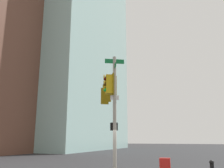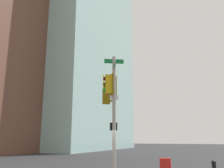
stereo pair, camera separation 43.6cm
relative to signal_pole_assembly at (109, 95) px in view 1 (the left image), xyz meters
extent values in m
cylinder|color=#9E998C|center=(-1.50, -0.93, -1.44)|extent=(0.18, 0.18, 6.38)
cylinder|color=#9E998C|center=(0.71, 0.37, 0.92)|extent=(4.49, 2.71, 0.12)
cylinder|color=#9E998C|center=(-0.71, -0.47, 0.47)|extent=(0.94, 0.60, 0.75)
cube|color=#0F6B33|center=(-1.50, -0.93, 1.50)|extent=(0.56, 0.92, 0.24)
cube|color=#0F6B33|center=(-1.50, -0.93, 1.20)|extent=(0.71, 0.44, 0.24)
cube|color=white|center=(-1.50, -0.93, -0.48)|extent=(0.25, 0.40, 0.24)
cube|color=gold|center=(-0.54, -0.37, 0.36)|extent=(0.47, 0.47, 1.00)
cube|color=#7D640C|center=(-0.70, -0.46, 0.36)|extent=(0.31, 0.49, 1.16)
sphere|color=red|center=(-0.36, -0.26, 0.66)|extent=(0.20, 0.20, 0.20)
cylinder|color=gold|center=(-0.31, -0.23, 0.75)|extent=(0.15, 0.22, 0.23)
sphere|color=#4C330A|center=(-0.36, -0.26, 0.36)|extent=(0.20, 0.20, 0.20)
cylinder|color=gold|center=(-0.31, -0.23, 0.45)|extent=(0.15, 0.22, 0.23)
sphere|color=#0A3819|center=(-0.36, -0.26, 0.06)|extent=(0.20, 0.20, 0.20)
cylinder|color=gold|center=(-0.31, -0.23, 0.15)|extent=(0.15, 0.22, 0.23)
cube|color=gold|center=(0.42, 0.20, 0.36)|extent=(0.47, 0.47, 1.00)
cube|color=#7D640C|center=(0.26, 0.10, 0.36)|extent=(0.31, 0.49, 1.16)
sphere|color=#470A07|center=(0.60, 0.30, 0.66)|extent=(0.20, 0.20, 0.20)
cylinder|color=gold|center=(0.66, 0.34, 0.75)|extent=(0.15, 0.22, 0.23)
sphere|color=#F29E0C|center=(0.60, 0.30, 0.36)|extent=(0.20, 0.20, 0.20)
cylinder|color=gold|center=(0.66, 0.34, 0.45)|extent=(0.15, 0.22, 0.23)
sphere|color=#0A3819|center=(0.60, 0.30, 0.06)|extent=(0.20, 0.20, 0.20)
cylinder|color=gold|center=(0.66, 0.34, 0.15)|extent=(0.15, 0.22, 0.23)
cube|color=gold|center=(1.39, 0.77, 0.36)|extent=(0.47, 0.47, 1.00)
cube|color=#7D640C|center=(1.22, 0.67, 0.36)|extent=(0.31, 0.49, 1.16)
sphere|color=red|center=(1.56, 0.87, 0.66)|extent=(0.20, 0.20, 0.20)
cylinder|color=gold|center=(1.62, 0.90, 0.75)|extent=(0.15, 0.22, 0.23)
sphere|color=#4C330A|center=(1.56, 0.87, 0.36)|extent=(0.20, 0.20, 0.20)
cylinder|color=gold|center=(1.62, 0.90, 0.45)|extent=(0.15, 0.22, 0.23)
sphere|color=#0A3819|center=(1.56, 0.87, 0.06)|extent=(0.20, 0.20, 0.20)
cylinder|color=gold|center=(1.62, 0.90, 0.15)|extent=(0.15, 0.22, 0.23)
cube|color=gold|center=(2.35, 1.33, 0.36)|extent=(0.47, 0.47, 1.00)
cube|color=#7D640C|center=(2.18, 1.24, 0.36)|extent=(0.31, 0.49, 1.16)
sphere|color=#470A07|center=(2.52, 1.44, 0.66)|extent=(0.20, 0.20, 0.20)
cylinder|color=gold|center=(2.58, 1.47, 0.75)|extent=(0.15, 0.22, 0.23)
sphere|color=#F29E0C|center=(2.52, 1.44, 0.36)|extent=(0.20, 0.20, 0.20)
cylinder|color=gold|center=(2.58, 1.47, 0.45)|extent=(0.15, 0.22, 0.23)
sphere|color=#0A3819|center=(2.52, 1.44, 0.06)|extent=(0.20, 0.20, 0.20)
cylinder|color=gold|center=(2.58, 1.47, 0.15)|extent=(0.15, 0.22, 0.23)
cube|color=gold|center=(-1.65, -0.68, 0.22)|extent=(0.47, 0.47, 1.00)
cube|color=#7D640C|center=(-1.55, -0.85, 0.22)|extent=(0.49, 0.31, 1.16)
sphere|color=#470A07|center=(-1.75, -0.51, 0.52)|extent=(0.20, 0.20, 0.20)
cylinder|color=gold|center=(-1.79, -0.45, 0.61)|extent=(0.22, 0.15, 0.23)
sphere|color=#4C330A|center=(-1.75, -0.51, 0.22)|extent=(0.20, 0.20, 0.20)
cylinder|color=gold|center=(-1.79, -0.45, 0.31)|extent=(0.22, 0.15, 0.23)
sphere|color=green|center=(-1.75, -0.51, -0.08)|extent=(0.20, 0.20, 0.20)
cylinder|color=gold|center=(-1.79, -0.45, 0.01)|extent=(0.22, 0.15, 0.23)
cube|color=black|center=(-1.30, -0.81, -1.96)|extent=(0.40, 0.44, 0.40)
cube|color=#EA5914|center=(-1.18, -0.74, -1.96)|extent=(0.15, 0.23, 0.28)
sphere|color=black|center=(2.48, -5.35, -3.89)|extent=(0.26, 0.26, 0.26)
cube|color=red|center=(0.56, -3.02, -4.10)|extent=(0.50, 0.61, 1.05)
cube|color=brown|center=(32.96, 28.22, 16.94)|extent=(24.00, 17.17, 43.13)
camera|label=1|loc=(-12.89, -5.34, -2.59)|focal=38.13mm
camera|label=2|loc=(-12.72, -5.74, -2.59)|focal=38.13mm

